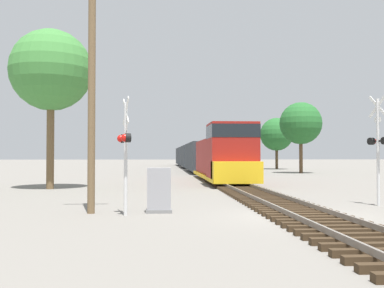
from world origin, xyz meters
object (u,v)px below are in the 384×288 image
(relay_cabinet, at_px, (159,191))
(tree_deep_background, at_px, (277,134))
(tree_far_right, at_px, (51,71))
(utility_pole, at_px, (92,73))
(crossing_signal_near, at_px, (125,145))
(crossing_signal_far, at_px, (378,144))
(freight_train, at_px, (195,157))
(tree_mid_background, at_px, (301,123))

(relay_cabinet, distance_m, tree_deep_background, 51.35)
(tree_far_right, bearing_deg, utility_pole, -70.07)
(crossing_signal_near, bearing_deg, tree_deep_background, 144.25)
(crossing_signal_far, bearing_deg, utility_pole, 78.24)
(crossing_signal_near, distance_m, tree_far_right, 14.26)
(crossing_signal_near, relative_size, tree_far_right, 0.41)
(relay_cabinet, height_order, tree_far_right, tree_far_right)
(freight_train, xyz_separation_m, crossing_signal_far, (4.08, -43.46, 0.67))
(crossing_signal_near, distance_m, relay_cabinet, 2.09)
(freight_train, distance_m, crossing_signal_near, 46.11)
(crossing_signal_near, relative_size, crossing_signal_far, 0.89)
(tree_far_right, xyz_separation_m, tree_deep_background, (23.46, 36.72, -2.06))
(freight_train, bearing_deg, utility_pole, -98.93)
(utility_pole, relative_size, tree_mid_background, 1.18)
(utility_pole, bearing_deg, tree_deep_background, 68.29)
(freight_train, xyz_separation_m, tree_far_right, (-11.29, -33.43, 5.31))
(crossing_signal_far, distance_m, utility_pole, 11.53)
(crossing_signal_far, relative_size, utility_pole, 0.47)
(crossing_signal_near, distance_m, utility_pole, 2.89)
(crossing_signal_near, relative_size, tree_mid_background, 0.49)
(freight_train, distance_m, utility_pole, 45.70)
(crossing_signal_far, height_order, utility_pole, utility_pole)
(crossing_signal_near, xyz_separation_m, utility_pole, (-1.22, 0.69, 2.53))
(relay_cabinet, xyz_separation_m, utility_pole, (-2.36, -0.03, 4.13))
(relay_cabinet, bearing_deg, tree_deep_background, 70.73)
(freight_train, xyz_separation_m, tree_deep_background, (12.17, 3.29, 3.24))
(freight_train, bearing_deg, tree_far_right, -108.66)
(freight_train, relative_size, utility_pole, 7.37)
(tree_mid_background, bearing_deg, tree_far_right, -135.22)
(tree_far_right, bearing_deg, tree_deep_background, 57.43)
(relay_cabinet, height_order, tree_deep_background, tree_deep_background)
(relay_cabinet, relative_size, utility_pole, 0.17)
(crossing_signal_far, xyz_separation_m, relay_cabinet, (-8.80, -1.56, -1.72))
(tree_far_right, xyz_separation_m, tree_mid_background, (22.47, 22.30, -1.49))
(tree_deep_background, bearing_deg, tree_far_right, -122.57)
(utility_pole, height_order, tree_far_right, tree_far_right)
(relay_cabinet, xyz_separation_m, tree_far_right, (-6.57, 11.58, 6.35))
(tree_mid_background, bearing_deg, crossing_signal_far, -102.39)
(freight_train, bearing_deg, relay_cabinet, -95.98)
(freight_train, relative_size, crossing_signal_far, 15.63)
(freight_train, height_order, crossing_signal_far, crossing_signal_far)
(tree_mid_background, height_order, tree_deep_background, tree_mid_background)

